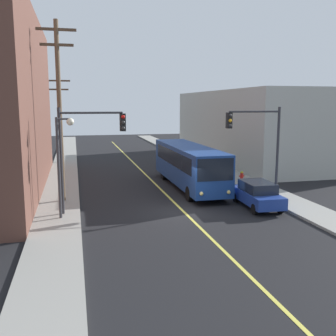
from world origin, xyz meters
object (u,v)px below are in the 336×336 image
fire_hydrant (242,176)px  traffic_signal_right_corner (257,136)px  parked_car_blue (257,194)px  street_lamp_left (62,153)px  city_bus (188,164)px  parked_car_silver (214,173)px  utility_pole_mid (60,114)px  utility_pole_near (59,105)px  traffic_signal_left_corner (88,140)px  parked_car_green (193,162)px

fire_hydrant → traffic_signal_right_corner: bearing=-104.9°
parked_car_blue → street_lamp_left: size_ratio=0.81×
city_bus → parked_car_silver: city_bus is taller
utility_pole_mid → street_lamp_left: (0.76, -21.92, -1.49)m
utility_pole_near → utility_pole_mid: utility_pole_near is taller
traffic_signal_left_corner → street_lamp_left: bearing=-150.2°
street_lamp_left → fire_hydrant: size_ratio=6.55×
parked_car_blue → parked_car_silver: bearing=90.1°
utility_pole_mid → traffic_signal_left_corner: 21.25m
traffic_signal_right_corner → city_bus: bearing=123.5°
parked_car_green → traffic_signal_left_corner: bearing=-127.6°
traffic_signal_left_corner → fire_hydrant: 14.33m
parked_car_blue → traffic_signal_left_corner: 10.70m
parked_car_blue → parked_car_silver: size_ratio=1.01×
utility_pole_near → street_lamp_left: utility_pole_near is taller
fire_hydrant → parked_car_blue: bearing=-106.7°
parked_car_silver → traffic_signal_right_corner: traffic_signal_right_corner is taller
parked_car_silver → street_lamp_left: bearing=-145.9°
parked_car_green → fire_hydrant: bearing=-73.2°
utility_pole_mid → parked_car_silver: bearing=-49.1°
parked_car_blue → traffic_signal_left_corner: size_ratio=0.74×
parked_car_silver → parked_car_green: (0.11, 6.29, 0.00)m
city_bus → traffic_signal_left_corner: 9.94m
utility_pole_near → utility_pole_mid: size_ratio=1.22×
traffic_signal_left_corner → parked_car_green: bearing=52.4°
utility_pole_mid → fire_hydrant: utility_pole_mid is taller
parked_car_blue → traffic_signal_left_corner: (-10.10, 0.77, 3.46)m
street_lamp_left → utility_pole_mid: bearing=92.0°
utility_pole_near → street_lamp_left: size_ratio=2.05×
utility_pole_near → fire_hydrant: 15.33m
utility_pole_near → fire_hydrant: utility_pole_near is taller
parked_car_silver → fire_hydrant: 2.26m
parked_car_blue → traffic_signal_left_corner: traffic_signal_left_corner is taller
utility_pole_near → city_bus: bearing=16.3°
traffic_signal_right_corner → street_lamp_left: size_ratio=1.09×
parked_car_silver → traffic_signal_left_corner: traffic_signal_left_corner is taller
fire_hydrant → parked_car_silver: bearing=166.1°
street_lamp_left → fire_hydrant: bearing=27.9°
traffic_signal_right_corner → parked_car_green: bearing=92.9°
street_lamp_left → traffic_signal_left_corner: bearing=29.8°
parked_car_silver → traffic_signal_left_corner: (-10.08, -6.96, 3.46)m
traffic_signal_right_corner → street_lamp_left: 12.39m
utility_pole_mid → traffic_signal_left_corner: utility_pole_mid is taller
traffic_signal_right_corner → fire_hydrant: bearing=75.1°
city_bus → parked_car_green: bearing=70.6°
parked_car_green → traffic_signal_left_corner: 17.08m
utility_pole_mid → traffic_signal_left_corner: (2.18, -21.11, -0.93)m
parked_car_silver → utility_pole_near: utility_pole_near is taller
parked_car_green → traffic_signal_left_corner: traffic_signal_left_corner is taller
city_bus → traffic_signal_left_corner: bearing=-142.2°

